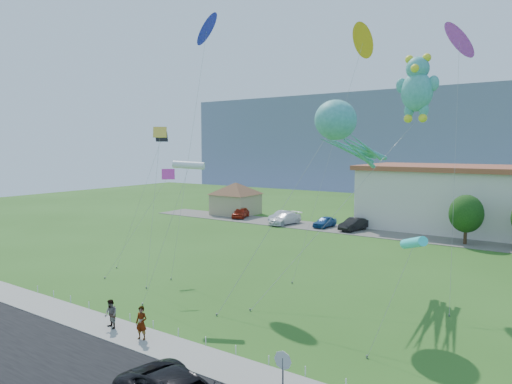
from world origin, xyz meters
TOP-DOWN VIEW (x-y plane):
  - ground at (0.00, 0.00)m, footprint 160.00×160.00m
  - road at (0.00, -8.00)m, footprint 80.00×8.00m
  - sidewalk at (0.00, -2.75)m, footprint 80.00×2.50m
  - parking_strip at (0.00, 35.00)m, footprint 70.00×6.00m
  - hill_ridge at (0.00, 120.00)m, footprint 160.00×50.00m
  - pavilion at (-24.00, 38.00)m, footprint 9.20×9.20m
  - stop_sign at (9.50, -4.21)m, footprint 0.80×0.07m
  - rope_fence at (0.00, -1.30)m, footprint 26.05×0.05m
  - tree_near at (10.00, 34.00)m, footprint 3.60×3.60m
  - pedestrian_left at (-0.27, -2.83)m, footprint 0.76×0.59m
  - pedestrian_right at (-2.90, -2.78)m, footprint 0.94×0.80m
  - parked_car_red at (-21.21, 35.45)m, footprint 3.22×4.87m
  - parked_car_silver at (-14.32, 35.91)m, footprint 2.13×4.69m
  - parked_car_white at (-12.82, 34.20)m, footprint 3.10×5.65m
  - parked_car_blue at (-7.28, 35.10)m, footprint 2.04×4.24m
  - parked_car_black at (-3.23, 35.05)m, footprint 2.55×4.95m
  - octopus_kite at (5.60, 10.74)m, footprint 6.21×14.33m
  - teddy_bear_kite at (8.94, 16.47)m, footprint 8.53×13.28m
  - small_kite_blue at (-8.37, 12.51)m, footprint 2.22×6.98m
  - small_kite_cyan at (12.34, 3.83)m, footprint 1.93×2.94m
  - small_kite_orange at (3.80, 18.18)m, footprint 3.44×8.12m
  - small_kite_pink at (-9.86, 8.33)m, footprint 2.88×5.86m
  - small_kite_purple at (11.65, 17.24)m, footprint 2.33×7.73m
  - small_kite_yellow at (-9.09, 7.24)m, footprint 2.94×4.62m
  - small_kite_black at (-12.36, 10.17)m, footprint 2.11×5.04m
  - small_kite_white at (-2.96, 4.06)m, footprint 1.91×4.17m

SIDE VIEW (x-z plane):
  - ground at x=0.00m, z-range 0.00..0.00m
  - road at x=0.00m, z-range 0.00..0.06m
  - parking_strip at x=0.00m, z-range 0.00..0.06m
  - sidewalk at x=0.00m, z-range 0.00..0.10m
  - rope_fence at x=0.00m, z-range 0.00..0.50m
  - parked_car_blue at x=-7.28m, z-range 0.06..1.46m
  - parked_car_silver at x=-14.32m, z-range 0.06..1.55m
  - parked_car_red at x=-21.21m, z-range 0.06..1.60m
  - parked_car_white at x=-12.82m, z-range 0.06..1.61m
  - parked_car_black at x=-3.23m, z-range 0.06..1.62m
  - pedestrian_right at x=-2.90m, z-range 0.10..1.79m
  - pedestrian_left at x=-0.27m, z-range 0.10..1.94m
  - stop_sign at x=9.50m, z-range 0.62..3.12m
  - pavilion at x=-24.00m, z-range 0.52..5.52m
  - tree_near at x=10.00m, z-range 0.65..6.12m
  - small_kite_cyan at x=12.34m, z-range 2.65..8.88m
  - small_kite_pink at x=-9.86m, z-range 3.09..11.80m
  - small_kite_white at x=-2.96m, z-range 4.38..14.18m
  - small_kite_black at x=-12.36m, z-range 4.25..16.23m
  - small_kite_yellow at x=-9.09m, z-range 4.34..16.59m
  - octopus_kite at x=5.60m, z-range 4.67..18.41m
  - hill_ridge at x=0.00m, z-range 0.00..25.00m
  - teddy_bear_kite at x=8.94m, z-range 6.36..23.88m
  - small_kite_purple at x=11.65m, z-range 8.39..27.47m
  - small_kite_orange at x=3.80m, z-range 8.89..29.08m
  - small_kite_blue at x=-8.37m, z-range 9.56..31.22m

